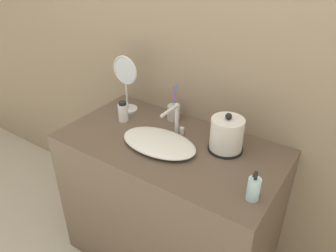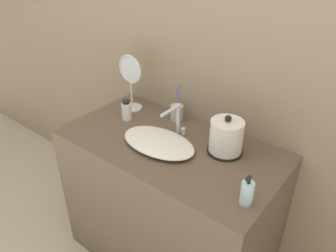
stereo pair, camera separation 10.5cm
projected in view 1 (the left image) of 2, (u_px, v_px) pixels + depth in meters
The scene contains 9 objects.
wall_back at pixel (205, 45), 1.73m from camera, with size 6.00×0.04×2.60m.
vanity_counter at pixel (169, 204), 1.93m from camera, with size 1.18×0.63×0.87m.
sink_basin at pixel (159, 142), 1.67m from camera, with size 0.42×0.25×0.04m.
faucet at pixel (175, 118), 1.74m from camera, with size 0.06×0.15×0.17m.
electric_kettle at pixel (227, 136), 1.62m from camera, with size 0.18×0.18×0.21m.
toothbrush_cup at pixel (174, 112), 1.91m from camera, with size 0.08×0.08×0.22m.
lotion_bottle at pixel (254, 189), 1.32m from camera, with size 0.05×0.05×0.14m.
shampoo_bottle at pixel (123, 112), 1.89m from camera, with size 0.06×0.06×0.12m.
vanity_mirror at pixel (126, 81), 1.94m from camera, with size 0.17×0.12×0.35m.
Camera 1 is at (0.80, -0.87, 1.80)m, focal length 35.00 mm.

